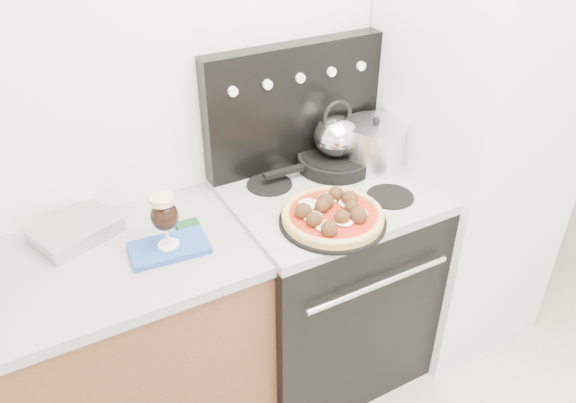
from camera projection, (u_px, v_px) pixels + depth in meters
room_shell at (508, 253)px, 1.30m from camera, size 3.52×3.01×2.52m
base_cabinet at (58, 383)px, 2.00m from camera, size 1.45×0.60×0.86m
countertop at (25, 288)px, 1.75m from camera, size 1.48×0.63×0.04m
stove_body at (324, 285)px, 2.42m from camera, size 0.76×0.65×0.88m
cooktop at (329, 195)px, 2.17m from camera, size 0.76×0.65×0.04m
backguard at (294, 106)px, 2.23m from camera, size 0.76×0.08×0.50m
fridge at (470, 146)px, 2.41m from camera, size 0.64×0.68×1.90m
foil_sheet at (76, 230)px, 1.93m from camera, size 0.32×0.28×0.05m
oven_mitt at (169, 248)px, 1.88m from camera, size 0.27×0.17×0.02m
beer_glass at (165, 221)px, 1.82m from camera, size 0.10×0.10×0.20m
pizza_pan at (332, 221)px, 1.98m from camera, size 0.47×0.47×0.01m
pizza at (333, 214)px, 1.96m from camera, size 0.41×0.41×0.05m
skillet at (335, 161)px, 2.31m from camera, size 0.32×0.32×0.05m
tea_kettle at (336, 133)px, 2.24m from camera, size 0.21×0.21×0.20m
stock_pot at (374, 146)px, 2.29m from camera, size 0.25×0.25×0.18m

